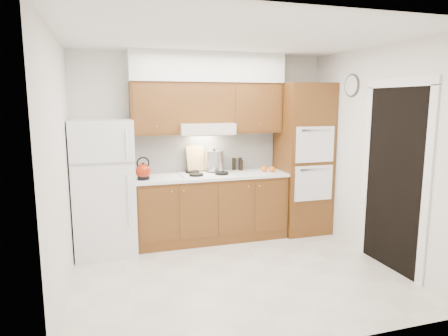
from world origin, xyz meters
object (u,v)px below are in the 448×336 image
fridge (104,187)px  kettle (143,171)px  oven_cabinet (303,159)px  stock_pot (214,161)px

fridge → kettle: 0.53m
fridge → oven_cabinet: bearing=0.7°
stock_pot → kettle: bearing=-166.0°
kettle → stock_pot: bearing=32.9°
fridge → kettle: fridge is taller
oven_cabinet → kettle: size_ratio=11.18×
fridge → oven_cabinet: (2.85, 0.03, 0.24)m
oven_cabinet → stock_pot: oven_cabinet is taller
fridge → stock_pot: 1.55m
kettle → fridge: bearing=-167.7°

